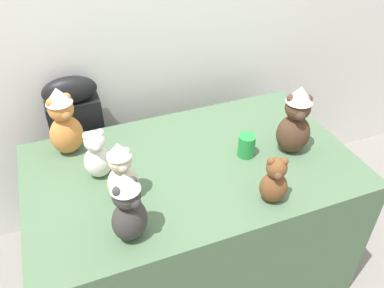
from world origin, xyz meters
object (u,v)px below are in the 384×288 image
teddy_bear_cocoa (295,121)px  teddy_bear_charcoal (128,208)px  teddy_bear_snow (97,155)px  instrument_case (84,157)px  teddy_bear_cream (121,172)px  teddy_bear_chestnut (274,181)px  teddy_bear_ginger (64,122)px  party_cup_green (247,146)px  display_table (192,222)px

teddy_bear_cocoa → teddy_bear_charcoal: bearing=-144.3°
teddy_bear_snow → instrument_case: bearing=93.0°
teddy_bear_cream → teddy_bear_cocoa: (0.82, 0.02, 0.03)m
teddy_bear_chestnut → teddy_bear_ginger: bearing=160.9°
teddy_bear_cocoa → party_cup_green: size_ratio=3.17×
teddy_bear_cocoa → teddy_bear_cream: bearing=-158.4°
display_table → teddy_bear_ginger: (-0.51, 0.31, 0.56)m
teddy_bear_chestnut → teddy_bear_snow: (-0.63, 0.41, 0.01)m
teddy_bear_chestnut → teddy_bear_charcoal: bearing=-160.5°
teddy_bear_cocoa → party_cup_green: bearing=-171.4°
teddy_bear_chestnut → teddy_bear_cream: (-0.57, 0.24, 0.03)m
party_cup_green → teddy_bear_cocoa: bearing=-11.6°
teddy_bear_chestnut → teddy_bear_charcoal: teddy_bear_charcoal is taller
teddy_bear_ginger → teddy_bear_cream: size_ratio=1.23×
party_cup_green → teddy_bear_chestnut: bearing=-97.2°
display_table → teddy_bear_chestnut: size_ratio=6.79×
instrument_case → teddy_bear_cream: size_ratio=3.72×
teddy_bear_chestnut → teddy_bear_cocoa: 0.37m
teddy_bear_charcoal → display_table: bearing=12.6°
teddy_bear_charcoal → party_cup_green: 0.69m
display_table → teddy_bear_snow: bearing=168.6°
teddy_bear_ginger → party_cup_green: (0.78, -0.34, -0.11)m
teddy_bear_charcoal → party_cup_green: (0.63, 0.28, -0.10)m
teddy_bear_snow → teddy_bear_cocoa: size_ratio=0.69×
teddy_bear_chestnut → instrument_case: bearing=148.6°
teddy_bear_ginger → teddy_bear_cocoa: 1.06m
display_table → instrument_case: size_ratio=1.45×
teddy_bear_ginger → teddy_bear_charcoal: (0.15, -0.62, -0.02)m
teddy_bear_cream → party_cup_green: bearing=2.1°
teddy_bear_cream → teddy_bear_charcoal: teddy_bear_charcoal is taller
teddy_bear_charcoal → teddy_bear_cream: bearing=56.1°
teddy_bear_charcoal → teddy_bear_cocoa: teddy_bear_cocoa is taller
display_table → teddy_bear_charcoal: size_ratio=4.89×
display_table → teddy_bear_cocoa: size_ratio=4.34×
display_table → teddy_bear_snow: (-0.41, 0.08, 0.51)m
display_table → instrument_case: 0.74m
teddy_bear_chestnut → teddy_bear_cocoa: teddy_bear_cocoa is taller
display_table → instrument_case: instrument_case is taller
teddy_bear_snow → teddy_bear_cocoa: (0.89, -0.15, 0.06)m
party_cup_green → teddy_bear_charcoal: bearing=-156.0°
teddy_bear_charcoal → teddy_bear_snow: bearing=69.1°
party_cup_green → teddy_bear_snow: bearing=170.9°
teddy_bear_ginger → teddy_bear_cocoa: size_ratio=0.99×
instrument_case → teddy_bear_cocoa: size_ratio=3.00×
teddy_bear_ginger → teddy_bear_cream: 0.44m
teddy_bear_ginger → teddy_bear_chestnut: bearing=-60.3°
instrument_case → teddy_bear_snow: size_ratio=4.34×
teddy_bear_cream → instrument_case: bearing=95.3°
teddy_bear_chestnut → teddy_bear_cream: 0.61m
teddy_bear_cream → teddy_bear_cocoa: teddy_bear_cocoa is taller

